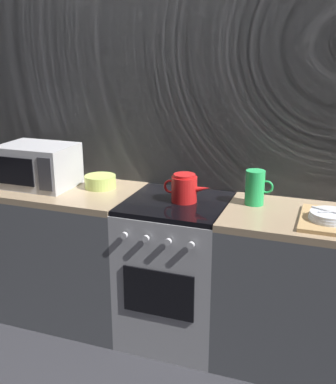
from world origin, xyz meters
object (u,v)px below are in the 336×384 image
(dish_pile, at_px, (330,218))
(mixing_bowl, at_px, (100,182))
(kettle, at_px, (184,188))
(pitcher, at_px, (255,187))
(stove_unit, at_px, (176,270))
(microwave, at_px, (38,166))

(dish_pile, bearing_deg, mixing_bowl, 174.01)
(kettle, xyz_separation_m, pitcher, (0.39, 0.09, 0.02))
(mixing_bowl, bearing_deg, stove_unit, -9.33)
(dish_pile, bearing_deg, pitcher, 159.02)
(microwave, distance_m, kettle, 0.99)
(dish_pile, bearing_deg, stove_unit, 176.15)
(mixing_bowl, height_order, pitcher, pitcher)
(microwave, bearing_deg, pitcher, 4.54)
(stove_unit, xyz_separation_m, microwave, (-0.94, -0.01, 0.59))
(stove_unit, height_order, mixing_bowl, mixing_bowl)
(stove_unit, height_order, dish_pile, dish_pile)
(stove_unit, relative_size, kettle, 3.16)
(microwave, bearing_deg, dish_pile, -1.63)
(kettle, bearing_deg, stove_unit, -166.83)
(pitcher, relative_size, dish_pile, 0.50)
(microwave, height_order, mixing_bowl, microwave)
(stove_unit, distance_m, kettle, 0.53)
(mixing_bowl, relative_size, pitcher, 1.00)
(pitcher, bearing_deg, dish_pile, -20.98)
(mixing_bowl, bearing_deg, kettle, -7.60)
(microwave, distance_m, pitcher, 1.38)
(pitcher, bearing_deg, kettle, -166.82)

